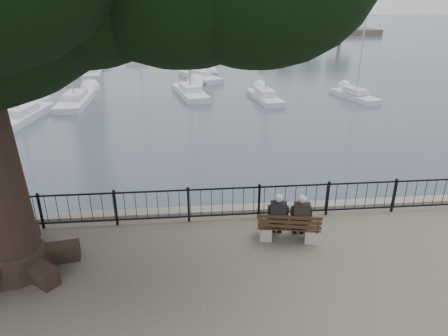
{
  "coord_description": "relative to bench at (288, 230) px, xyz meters",
  "views": [
    {
      "loc": [
        -0.93,
        -7.42,
        5.81
      ],
      "look_at": [
        0.0,
        2.5,
        1.6
      ],
      "focal_mm": 32.0,
      "sensor_mm": 36.0,
      "label": 1
    }
  ],
  "objects": [
    {
      "name": "harbor",
      "position": [
        -1.57,
        1.72,
        -0.79
      ],
      "size": [
        260.0,
        260.0,
        1.2
      ],
      "color": "slate",
      "rests_on": "ground"
    },
    {
      "name": "railing",
      "position": [
        -1.57,
        1.22,
        0.27
      ],
      "size": [
        22.06,
        0.06,
        1.0
      ],
      "color": "black",
      "rests_on": "ground"
    },
    {
      "name": "bench",
      "position": [
        0.0,
        0.0,
        0.0
      ],
      "size": [
        1.66,
        0.78,
        0.84
      ],
      "color": "gray",
      "rests_on": "ground"
    },
    {
      "name": "person_left",
      "position": [
        -0.27,
        0.15,
        0.32
      ],
      "size": [
        0.46,
        0.71,
        1.34
      ],
      "color": "black",
      "rests_on": "ground"
    },
    {
      "name": "person_right",
      "position": [
        0.3,
        0.03,
        0.32
      ],
      "size": [
        0.46,
        0.71,
        1.34
      ],
      "color": "black",
      "rests_on": "ground"
    },
    {
      "name": "lion_monument",
      "position": [
        0.43,
        48.66,
        0.77
      ],
      "size": [
        5.59,
        5.59,
        8.34
      ],
      "color": "slate",
      "rests_on": "ground"
    },
    {
      "name": "sailboat_a",
      "position": [
        -10.31,
        19.93,
        -0.98
      ],
      "size": [
        1.82,
        6.13,
        11.08
      ],
      "color": "silver",
      "rests_on": "ground"
    },
    {
      "name": "sailboat_b",
      "position": [
        -2.22,
        21.95,
        -0.94
      ],
      "size": [
        2.92,
        6.25,
        12.98
      ],
      "color": "silver",
      "rests_on": "ground"
    },
    {
      "name": "sailboat_c",
      "position": [
        3.19,
        19.88,
        -0.98
      ],
      "size": [
        2.03,
        5.13,
        10.22
      ],
      "color": "silver",
      "rests_on": "ground"
    },
    {
      "name": "sailboat_d",
      "position": [
        9.95,
        19.75,
        -1.02
      ],
      "size": [
        2.4,
        4.86,
        8.13
      ],
      "color": "silver",
      "rests_on": "ground"
    },
    {
      "name": "sailboat_e",
      "position": [
        -11.63,
        31.86,
        -0.93
      ],
      "size": [
        2.29,
        5.87,
        12.74
      ],
      "color": "silver",
      "rests_on": "ground"
    },
    {
      "name": "sailboat_f",
      "position": [
        -1.24,
        28.75,
        -0.96
      ],
      "size": [
        4.01,
        6.18,
        12.1
      ],
      "color": "silver",
      "rests_on": "ground"
    },
    {
      "name": "sailboat_g",
      "position": [
        6.54,
        34.62,
        -0.99
      ],
      "size": [
        3.15,
        4.87,
        9.31
      ],
      "color": "silver",
      "rests_on": "ground"
    },
    {
      "name": "sailboat_h",
      "position": [
        -7.86,
        40.49,
        -0.92
      ],
      "size": [
        2.85,
        5.56,
        12.62
      ],
      "color": "silver",
      "rests_on": "ground"
    },
    {
      "name": "sailboat_i",
      "position": [
        -12.59,
        16.09,
        -0.98
      ],
      "size": [
        2.37,
        6.03,
        10.86
      ],
      "color": "silver",
      "rests_on": "ground"
    },
    {
      "name": "sailboat_j",
      "position": [
        -14.08,
        22.72,
        -1.01
      ],
      "size": [
        2.2,
        5.03,
        8.7
      ],
      "color": "silver",
      "rests_on": "ground"
    },
    {
      "name": "far_shore",
      "position": [
        23.98,
        78.17,
        2.7
      ],
      "size": [
        30.0,
        8.6,
        9.18
      ],
      "color": "#4D463B",
      "rests_on": "ground"
    }
  ]
}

